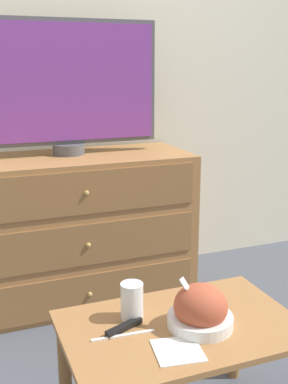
# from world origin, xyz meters

# --- Properties ---
(ground_plane) EXTENTS (12.00, 12.00, 0.00)m
(ground_plane) POSITION_xyz_m (0.00, 0.00, 0.00)
(ground_plane) COLOR #474C56
(wall_back) EXTENTS (12.00, 0.05, 2.60)m
(wall_back) POSITION_xyz_m (0.00, 0.03, 1.30)
(wall_back) COLOR silver
(wall_back) RESTS_ON ground_plane
(dresser) EXTENTS (1.17, 0.51, 0.76)m
(dresser) POSITION_xyz_m (0.12, -0.27, 0.38)
(dresser) COLOR #9E6B3D
(dresser) RESTS_ON ground_plane
(tv) EXTENTS (0.92, 0.16, 0.65)m
(tv) POSITION_xyz_m (0.12, -0.22, 1.09)
(tv) COLOR #515156
(tv) RESTS_ON dresser
(coffee_table) EXTENTS (0.74, 0.48, 0.41)m
(coffee_table) POSITION_xyz_m (0.20, -1.37, 0.34)
(coffee_table) COLOR #9E6B3D
(coffee_table) RESTS_ON ground_plane
(takeout_bowl) EXTENTS (0.20, 0.20, 0.16)m
(takeout_bowl) POSITION_xyz_m (0.25, -1.39, 0.46)
(takeout_bowl) COLOR silver
(takeout_bowl) RESTS_ON coffee_table
(drink_cup) EXTENTS (0.07, 0.07, 0.12)m
(drink_cup) POSITION_xyz_m (0.07, -1.27, 0.46)
(drink_cup) COLOR white
(drink_cup) RESTS_ON coffee_table
(napkin) EXTENTS (0.15, 0.15, 0.00)m
(napkin) POSITION_xyz_m (0.13, -1.49, 0.41)
(napkin) COLOR white
(napkin) RESTS_ON coffee_table
(knife) EXTENTS (0.20, 0.02, 0.01)m
(knife) POSITION_xyz_m (0.01, -1.36, 0.41)
(knife) COLOR white
(knife) RESTS_ON coffee_table
(remote_control) EXTENTS (0.13, 0.07, 0.02)m
(remote_control) POSITION_xyz_m (0.02, -1.33, 0.42)
(remote_control) COLOR black
(remote_control) RESTS_ON coffee_table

